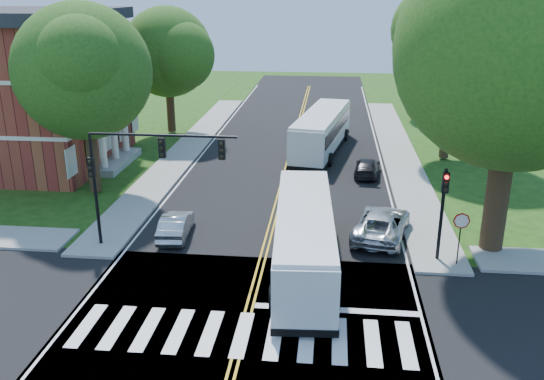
# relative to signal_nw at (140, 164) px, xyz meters

# --- Properties ---
(ground) EXTENTS (140.00, 140.00, 0.00)m
(ground) POSITION_rel_signal_nw_xyz_m (5.86, -6.43, -4.38)
(ground) COLOR #184110
(ground) RESTS_ON ground
(road) EXTENTS (14.00, 96.00, 0.01)m
(road) POSITION_rel_signal_nw_xyz_m (5.86, 11.57, -4.37)
(road) COLOR black
(road) RESTS_ON ground
(cross_road) EXTENTS (60.00, 12.00, 0.01)m
(cross_road) POSITION_rel_signal_nw_xyz_m (5.86, -6.43, -4.37)
(cross_road) COLOR black
(cross_road) RESTS_ON ground
(center_line) EXTENTS (0.36, 70.00, 0.01)m
(center_line) POSITION_rel_signal_nw_xyz_m (5.86, 15.57, -4.36)
(center_line) COLOR gold
(center_line) RESTS_ON road
(edge_line_w) EXTENTS (0.12, 70.00, 0.01)m
(edge_line_w) POSITION_rel_signal_nw_xyz_m (-0.94, 15.57, -4.36)
(edge_line_w) COLOR silver
(edge_line_w) RESTS_ON road
(edge_line_e) EXTENTS (0.12, 70.00, 0.01)m
(edge_line_e) POSITION_rel_signal_nw_xyz_m (12.66, 15.57, -4.36)
(edge_line_e) COLOR silver
(edge_line_e) RESTS_ON road
(crosswalk) EXTENTS (12.60, 3.00, 0.01)m
(crosswalk) POSITION_rel_signal_nw_xyz_m (5.86, -6.93, -4.36)
(crosswalk) COLOR silver
(crosswalk) RESTS_ON road
(stop_bar) EXTENTS (6.60, 0.40, 0.01)m
(stop_bar) POSITION_rel_signal_nw_xyz_m (9.36, -4.83, -4.36)
(stop_bar) COLOR silver
(stop_bar) RESTS_ON road
(sidewalk_nw) EXTENTS (2.60, 40.00, 0.15)m
(sidewalk_nw) POSITION_rel_signal_nw_xyz_m (-2.44, 18.57, -4.30)
(sidewalk_nw) COLOR gray
(sidewalk_nw) RESTS_ON ground
(sidewalk_ne) EXTENTS (2.60, 40.00, 0.15)m
(sidewalk_ne) POSITION_rel_signal_nw_xyz_m (14.16, 18.57, -4.30)
(sidewalk_ne) COLOR gray
(sidewalk_ne) RESTS_ON ground
(tree_ne_big) EXTENTS (10.80, 10.80, 14.91)m
(tree_ne_big) POSITION_rel_signal_nw_xyz_m (16.86, 1.57, 5.24)
(tree_ne_big) COLOR #342015
(tree_ne_big) RESTS_ON ground
(tree_west_near) EXTENTS (8.00, 8.00, 11.40)m
(tree_west_near) POSITION_rel_signal_nw_xyz_m (-5.64, 7.57, 3.15)
(tree_west_near) COLOR #342015
(tree_west_near) RESTS_ON ground
(tree_west_far) EXTENTS (7.60, 7.60, 10.67)m
(tree_west_far) POSITION_rel_signal_nw_xyz_m (-5.14, 23.57, 2.62)
(tree_west_far) COLOR #342015
(tree_west_far) RESTS_ON ground
(tree_east_mid) EXTENTS (8.40, 8.40, 11.93)m
(tree_east_mid) POSITION_rel_signal_nw_xyz_m (17.36, 17.57, 3.48)
(tree_east_mid) COLOR #342015
(tree_east_mid) RESTS_ON ground
(tree_east_far) EXTENTS (7.20, 7.20, 10.34)m
(tree_east_far) POSITION_rel_signal_nw_xyz_m (18.36, 33.57, 2.48)
(tree_east_far) COLOR #342015
(tree_east_far) RESTS_ON ground
(signal_nw) EXTENTS (7.15, 0.46, 5.66)m
(signal_nw) POSITION_rel_signal_nw_xyz_m (0.00, 0.00, 0.00)
(signal_nw) COLOR black
(signal_nw) RESTS_ON ground
(signal_ne) EXTENTS (0.30, 0.46, 4.40)m
(signal_ne) POSITION_rel_signal_nw_xyz_m (14.06, 0.01, -1.41)
(signal_ne) COLOR black
(signal_ne) RESTS_ON ground
(stop_sign) EXTENTS (0.76, 0.08, 2.53)m
(stop_sign) POSITION_rel_signal_nw_xyz_m (14.86, -0.45, -2.35)
(stop_sign) COLOR black
(stop_sign) RESTS_ON ground
(bus_lead) EXTENTS (3.28, 11.62, 2.97)m
(bus_lead) POSITION_rel_signal_nw_xyz_m (7.85, -1.39, -2.80)
(bus_lead) COLOR silver
(bus_lead) RESTS_ON road
(bus_follow) EXTENTS (4.59, 12.33, 3.12)m
(bus_follow) POSITION_rel_signal_nw_xyz_m (8.18, 18.72, -2.72)
(bus_follow) COLOR silver
(bus_follow) RESTS_ON road
(hatchback) EXTENTS (1.60, 3.90, 1.26)m
(hatchback) POSITION_rel_signal_nw_xyz_m (1.11, 1.52, -3.74)
(hatchback) COLOR #A9ACB0
(hatchback) RESTS_ON road
(suv) EXTENTS (3.60, 5.72, 1.47)m
(suv) POSITION_rel_signal_nw_xyz_m (11.63, 2.60, -3.63)
(suv) COLOR silver
(suv) RESTS_ON road
(dark_sedan) EXTENTS (2.04, 4.15, 1.16)m
(dark_sedan) POSITION_rel_signal_nw_xyz_m (11.44, 13.00, -3.79)
(dark_sedan) COLOR black
(dark_sedan) RESTS_ON road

